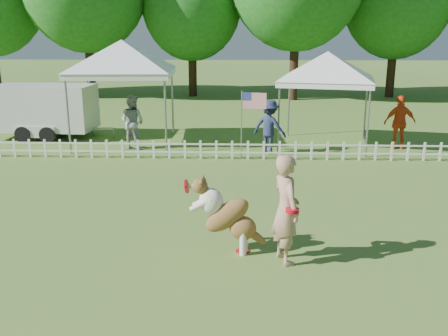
% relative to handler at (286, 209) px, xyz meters
% --- Properties ---
extents(ground, '(120.00, 120.00, 0.00)m').
position_rel_handler_xyz_m(ground, '(-0.83, 0.18, -0.98)').
color(ground, '#446D22').
rests_on(ground, ground).
extents(picket_fence, '(22.00, 0.08, 0.60)m').
position_rel_handler_xyz_m(picket_fence, '(-0.83, 7.18, -0.68)').
color(picket_fence, white).
rests_on(picket_fence, ground).
extents(handler, '(0.69, 0.83, 1.96)m').
position_rel_handler_xyz_m(handler, '(0.00, 0.00, 0.00)').
color(handler, tan).
rests_on(handler, ground).
extents(dog, '(1.40, 0.62, 1.40)m').
position_rel_handler_xyz_m(dog, '(-1.01, 0.38, -0.28)').
color(dog, brown).
rests_on(dog, ground).
extents(frisbee_on_turf, '(0.27, 0.27, 0.02)m').
position_rel_handler_xyz_m(frisbee_on_turf, '(-0.75, 0.35, -0.97)').
color(frisbee_on_turf, red).
rests_on(frisbee_on_turf, ground).
extents(canopy_tent_left, '(3.66, 3.66, 3.56)m').
position_rel_handler_xyz_m(canopy_tent_left, '(-4.97, 9.42, 0.80)').
color(canopy_tent_left, white).
rests_on(canopy_tent_left, ground).
extents(canopy_tent_right, '(3.65, 3.65, 3.19)m').
position_rel_handler_xyz_m(canopy_tent_right, '(2.11, 9.29, 0.62)').
color(canopy_tent_right, white).
rests_on(canopy_tent_right, ground).
extents(cargo_trailer, '(4.66, 2.19, 2.02)m').
position_rel_handler_xyz_m(cargo_trailer, '(-8.24, 10.26, 0.03)').
color(cargo_trailer, silver).
rests_on(cargo_trailer, ground).
extents(flag_pole, '(0.83, 0.24, 2.15)m').
position_rel_handler_xyz_m(flag_pole, '(-0.80, 7.34, 0.10)').
color(flag_pole, gray).
rests_on(flag_pole, ground).
extents(spectator_a, '(1.10, 0.99, 1.84)m').
position_rel_handler_xyz_m(spectator_a, '(-4.54, 8.61, -0.06)').
color(spectator_a, '#98989D').
rests_on(spectator_a, ground).
extents(spectator_b, '(1.32, 1.12, 1.78)m').
position_rel_handler_xyz_m(spectator_b, '(0.12, 8.04, -0.09)').
color(spectator_b, '#222A4A').
rests_on(spectator_b, ground).
extents(spectator_c, '(1.10, 0.50, 1.84)m').
position_rel_handler_xyz_m(spectator_c, '(4.60, 8.83, -0.06)').
color(spectator_c, '#E5471A').
rests_on(spectator_c, ground).
extents(tree_center_left, '(6.00, 6.00, 9.80)m').
position_rel_handler_xyz_m(tree_center_left, '(-3.83, 22.68, 3.92)').
color(tree_center_left, '#1D5A19').
rests_on(tree_center_left, ground).
extents(tree_right, '(6.20, 6.20, 10.40)m').
position_rel_handler_xyz_m(tree_right, '(8.17, 22.68, 4.22)').
color(tree_right, '#1D5A19').
rests_on(tree_right, ground).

